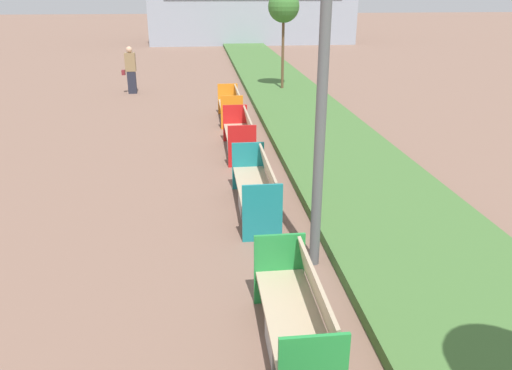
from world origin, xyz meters
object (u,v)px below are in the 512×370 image
bench_red_frame (240,138)px  pedestrian_walking (131,70)px  bench_green_frame (296,323)px  bench_orange_frame (231,109)px  bench_teal_frame (257,192)px  sapling_tree_far (284,7)px

bench_red_frame → pedestrian_walking: size_ratio=1.22×
bench_green_frame → bench_orange_frame: 10.28m
bench_green_frame → bench_red_frame: (0.00, 7.12, 0.01)m
bench_green_frame → bench_teal_frame: size_ratio=0.85×
bench_red_frame → bench_orange_frame: bearing=90.0°
bench_green_frame → sapling_tree_far: (2.21, 14.40, 2.70)m
bench_teal_frame → pedestrian_walking: 11.77m
sapling_tree_far → pedestrian_walking: bearing=174.6°
bench_red_frame → pedestrian_walking: 8.55m
sapling_tree_far → pedestrian_walking: size_ratio=2.13×
bench_teal_frame → bench_red_frame: (-0.00, 3.43, -0.00)m
sapling_tree_far → bench_green_frame: bearing=-98.7°
bench_teal_frame → sapling_tree_far: sapling_tree_far is taller
bench_teal_frame → bench_red_frame: same height
pedestrian_walking → bench_orange_frame: bearing=-53.7°
bench_teal_frame → sapling_tree_far: bearing=78.3°
bench_green_frame → bench_red_frame: bearing=90.0°
bench_red_frame → pedestrian_walking: (-3.42, 7.81, 0.51)m
pedestrian_walking → sapling_tree_far: bearing=-5.4°
bench_red_frame → bench_orange_frame: (-0.00, 3.16, -0.00)m
bench_orange_frame → pedestrian_walking: bearing=126.3°
bench_teal_frame → pedestrian_walking: size_ratio=1.31×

